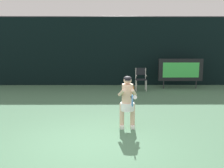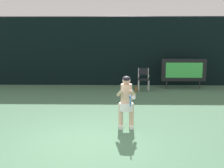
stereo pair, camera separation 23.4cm
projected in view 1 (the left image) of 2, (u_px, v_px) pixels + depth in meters
name	position (u px, v px, depth m)	size (l,w,h in m)	color
ground	(85.00, 149.00, 6.19)	(18.00, 22.00, 0.03)	#477253
backdrop_screen	(100.00, 52.00, 14.45)	(18.00, 0.12, 3.66)	black
scoreboard	(180.00, 70.00, 13.53)	(2.20, 0.21, 1.50)	black
umpire_chair	(141.00, 78.00, 13.13)	(0.52, 0.44, 1.08)	white
water_bottle	(134.00, 89.00, 12.93)	(0.07, 0.07, 0.27)	#D16525
tennis_player	(127.00, 100.00, 7.50)	(0.54, 0.62, 1.47)	white
tennis_racket	(132.00, 100.00, 6.84)	(0.03, 0.60, 0.31)	black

